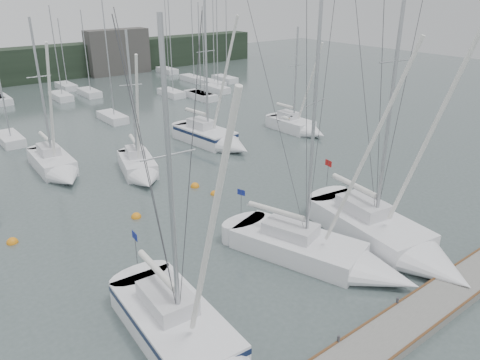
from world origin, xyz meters
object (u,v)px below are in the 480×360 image
at_px(sailboat_near_left, 196,351).
at_px(sailboat_mid_b, 58,168).
at_px(sailboat_mid_c, 140,170).
at_px(sailboat_mid_d, 216,139).
at_px(buoy_a, 136,217).
at_px(sailboat_near_center, 335,258).
at_px(buoy_d, 195,187).
at_px(buoy_c, 13,243).
at_px(sailboat_near_right, 397,243).
at_px(buoy_b, 214,194).
at_px(sailboat_mid_e, 300,128).

distance_m(sailboat_near_left, sailboat_mid_b, 23.25).
bearing_deg(sailboat_mid_c, sailboat_near_left, -95.14).
relative_size(sailboat_mid_b, sailboat_mid_d, 0.89).
height_order(sailboat_mid_c, buoy_a, sailboat_mid_c).
bearing_deg(sailboat_near_center, buoy_d, 72.07).
distance_m(buoy_a, buoy_d, 5.88).
xyz_separation_m(buoy_c, buoy_d, (12.67, 0.26, 0.00)).
bearing_deg(sailboat_near_right, sailboat_near_center, 170.67).
bearing_deg(sailboat_near_left, buoy_b, 55.92).
bearing_deg(buoy_c, sailboat_near_center, -45.82).
height_order(sailboat_mid_e, buoy_d, sailboat_mid_e).
bearing_deg(sailboat_near_center, buoy_b, 70.35).
xyz_separation_m(sailboat_mid_d, buoy_d, (-6.63, -6.64, -0.66)).
distance_m(sailboat_mid_c, buoy_a, 6.83).
xyz_separation_m(sailboat_mid_b, sailboat_mid_e, (22.67, -3.76, -0.02)).
bearing_deg(sailboat_mid_b, buoy_b, -52.20).
distance_m(sailboat_near_left, buoy_a, 13.38).
bearing_deg(sailboat_mid_c, sailboat_mid_b, 153.53).
bearing_deg(buoy_a, sailboat_near_center, -63.93).
xyz_separation_m(sailboat_near_left, sailboat_mid_c, (7.13, 18.74, -0.05)).
height_order(sailboat_near_right, sailboat_mid_b, sailboat_near_right).
bearing_deg(sailboat_mid_e, sailboat_near_center, -132.02).
height_order(sailboat_mid_c, buoy_b, sailboat_mid_c).
relative_size(sailboat_near_right, sailboat_mid_d, 1.24).
xyz_separation_m(sailboat_mid_c, sailboat_mid_e, (17.81, 0.63, -0.02)).
bearing_deg(buoy_d, buoy_a, -162.49).
xyz_separation_m(sailboat_near_left, sailboat_mid_d, (16.00, 21.23, 0.05)).
bearing_deg(buoy_b, sailboat_mid_c, 113.06).
relative_size(sailboat_mid_c, sailboat_mid_d, 0.83).
xyz_separation_m(sailboat_near_center, sailboat_mid_c, (-2.32, 17.53, 0.04)).
bearing_deg(sailboat_near_center, sailboat_mid_d, 53.61).
height_order(sailboat_mid_d, buoy_b, sailboat_mid_d).
height_order(sailboat_mid_e, buoy_a, sailboat_mid_e).
bearing_deg(sailboat_mid_e, buoy_b, -157.66).
height_order(sailboat_near_left, sailboat_near_center, sailboat_near_center).
relative_size(sailboat_near_left, sailboat_mid_b, 1.13).
bearing_deg(sailboat_mid_d, sailboat_mid_c, -170.09).
xyz_separation_m(sailboat_mid_c, sailboat_mid_d, (8.88, 2.49, 0.10)).
bearing_deg(sailboat_mid_d, sailboat_near_left, -132.77).
distance_m(sailboat_near_right, buoy_a, 15.89).
relative_size(sailboat_near_left, sailboat_near_right, 0.81).
height_order(sailboat_mid_e, buoy_b, sailboat_mid_e).
xyz_separation_m(sailboat_near_right, buoy_b, (-3.47, 12.58, -0.63)).
distance_m(sailboat_near_right, buoy_d, 15.04).
distance_m(sailboat_mid_b, sailboat_mid_c, 6.55).
bearing_deg(sailboat_mid_b, buoy_c, -119.86).
distance_m(sailboat_mid_b, buoy_a, 10.44).
bearing_deg(buoy_c, sailboat_mid_b, 57.72).
xyz_separation_m(sailboat_near_right, sailboat_mid_c, (-6.07, 18.69, -0.06)).
distance_m(sailboat_near_left, sailboat_mid_d, 26.59).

